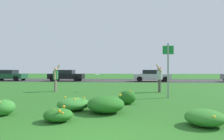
# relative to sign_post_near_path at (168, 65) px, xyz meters

# --- Properties ---
(ground_plane) EXTENTS (120.00, 120.00, 0.00)m
(ground_plane) POSITION_rel_sign_post_near_path_xyz_m (-2.49, 4.98, -1.71)
(ground_plane) COLOR #26601E
(highway_strip) EXTENTS (120.00, 8.68, 0.01)m
(highway_strip) POSITION_rel_sign_post_near_path_xyz_m (-2.49, 16.77, -1.70)
(highway_strip) COLOR #2D2D30
(highway_strip) RESTS_ON ground
(highway_center_stripe) EXTENTS (120.00, 0.16, 0.00)m
(highway_center_stripe) POSITION_rel_sign_post_near_path_xyz_m (-2.49, 16.77, -1.70)
(highway_center_stripe) COLOR yellow
(highway_center_stripe) RESTS_ON ground
(daylily_clump_front_center) EXTENTS (1.01, 0.94, 0.43)m
(daylily_clump_front_center) POSITION_rel_sign_post_near_path_xyz_m (-0.03, -5.24, -1.49)
(daylily_clump_front_center) COLOR #2D7526
(daylily_clump_front_center) RESTS_ON ground
(daylily_clump_mid_left) EXTENTS (1.16, 1.25, 0.48)m
(daylily_clump_mid_left) POSITION_rel_sign_post_near_path_xyz_m (-4.01, -3.50, -1.49)
(daylily_clump_mid_left) COLOR #337F2D
(daylily_clump_mid_left) RESTS_ON ground
(daylily_clump_mid_center) EXTENTS (0.73, 0.62, 0.61)m
(daylily_clump_mid_center) POSITION_rel_sign_post_near_path_xyz_m (-2.07, -2.09, -1.41)
(daylily_clump_mid_center) COLOR #23661E
(daylily_clump_mid_center) RESTS_ON ground
(daylily_clump_near_camera) EXTENTS (1.26, 1.24, 0.61)m
(daylily_clump_near_camera) POSITION_rel_sign_post_near_path_xyz_m (-2.78, -3.88, -1.42)
(daylily_clump_near_camera) COLOR #23661E
(daylily_clump_near_camera) RESTS_ON ground
(daylily_clump_mid_right) EXTENTS (0.71, 0.76, 0.51)m
(daylily_clump_mid_right) POSITION_rel_sign_post_near_path_xyz_m (-6.00, -4.57, -1.46)
(daylily_clump_mid_right) COLOR #337F2D
(daylily_clump_mid_right) RESTS_ON ground
(daylily_clump_front_left) EXTENTS (0.82, 0.77, 0.40)m
(daylily_clump_front_left) POSITION_rel_sign_post_near_path_xyz_m (-3.97, -5.15, -1.52)
(daylily_clump_front_left) COLOR #23661E
(daylily_clump_front_left) RESTS_ON ground
(sign_post_near_path) EXTENTS (0.56, 0.10, 2.83)m
(sign_post_near_path) POSITION_rel_sign_post_near_path_xyz_m (0.00, 0.00, 0.00)
(sign_post_near_path) COLOR #93969B
(sign_post_near_path) RESTS_ON ground
(person_thrower_green_shirt) EXTENTS (0.41, 0.49, 1.83)m
(person_thrower_green_shirt) POSITION_rel_sign_post_near_path_xyz_m (-6.95, 2.41, -0.75)
(person_thrower_green_shirt) COLOR #287038
(person_thrower_green_shirt) RESTS_ON ground
(person_catcher_red_cap_gray_shirt) EXTENTS (0.43, 0.49, 1.83)m
(person_catcher_red_cap_gray_shirt) POSITION_rel_sign_post_near_path_xyz_m (-0.07, 2.65, -0.72)
(person_catcher_red_cap_gray_shirt) COLOR #B2B2B7
(person_catcher_red_cap_gray_shirt) RESTS_ON ground
(frisbee_white) EXTENTS (0.27, 0.27, 0.06)m
(frisbee_white) POSITION_rel_sign_post_near_path_xyz_m (-4.15, 2.57, -0.56)
(frisbee_white) COLOR white
(car_dark_green_leftmost) EXTENTS (4.50, 2.00, 1.45)m
(car_dark_green_leftmost) POSITION_rel_sign_post_near_path_xyz_m (-18.25, 14.81, -0.97)
(car_dark_green_leftmost) COLOR #194C2D
(car_dark_green_leftmost) RESTS_ON ground
(car_black_center_left) EXTENTS (4.50, 2.00, 1.45)m
(car_black_center_left) POSITION_rel_sign_post_near_path_xyz_m (-10.29, 14.81, -0.97)
(car_black_center_left) COLOR black
(car_black_center_left) RESTS_ON ground
(car_silver_center_right) EXTENTS (4.50, 2.00, 1.45)m
(car_silver_center_right) POSITION_rel_sign_post_near_path_xyz_m (0.67, 14.81, -0.97)
(car_silver_center_right) COLOR #B7BABF
(car_silver_center_right) RESTS_ON ground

